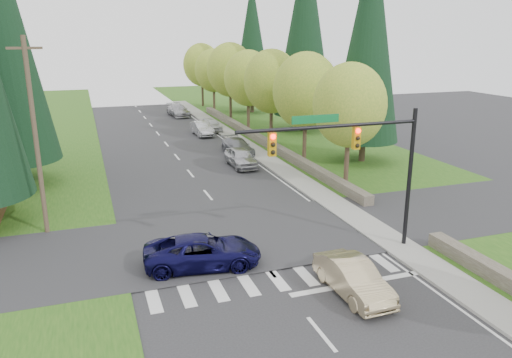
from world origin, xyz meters
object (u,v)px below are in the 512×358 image
parked_car_d (211,125)px  parked_car_e (178,110)px  suv_navy (203,252)px  parked_car_b (238,146)px  parked_car_c (202,128)px  parked_car_a (241,157)px  sedan_champagne (353,278)px

parked_car_d → parked_car_e: parked_car_e is taller
suv_navy → parked_car_e: (6.88, 42.71, 0.02)m
parked_car_b → parked_car_c: (-1.02, 9.15, 0.04)m
suv_navy → parked_car_a: 17.63m
parked_car_d → parked_car_e: size_ratio=0.81×
suv_navy → parked_car_c: suv_navy is taller
sedan_champagne → parked_car_a: 20.68m
suv_navy → parked_car_c: bearing=-4.9°
parked_car_a → parked_car_b: 4.33m
parked_car_a → parked_car_c: parked_car_a is taller
parked_car_e → suv_navy: bearing=-104.7°
parked_car_d → sedan_champagne: bearing=-99.5°
suv_navy → parked_car_d: suv_navy is taller
parked_car_b → parked_car_d: 11.07m
parked_car_b → parked_car_d: bearing=84.7°
parked_car_c → parked_car_e: parked_car_e is taller
sedan_champagne → parked_car_b: size_ratio=0.93×
parked_car_b → parked_car_c: parked_car_c is taller
sedan_champagne → parked_car_b: 24.96m
parked_car_b → parked_car_c: size_ratio=1.07×
sedan_champagne → parked_car_e: bearing=86.2°
sedan_champagne → suv_navy: suv_navy is taller
parked_car_e → parked_car_d: bearing=-88.4°
suv_navy → parked_car_e: bearing=-1.0°
parked_car_b → parked_car_e: bearing=89.3°
sedan_champagne → parked_car_e: 47.11m
sedan_champagne → parked_car_d: 36.01m
parked_car_a → parked_car_d: (1.40, 15.27, -0.04)m
suv_navy → parked_car_a: bearing=-14.8°
parked_car_b → parked_car_e: (-1.02, 22.27, 0.08)m
sedan_champagne → suv_navy: 6.71m
parked_car_a → parked_car_b: (1.02, 4.21, -0.08)m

